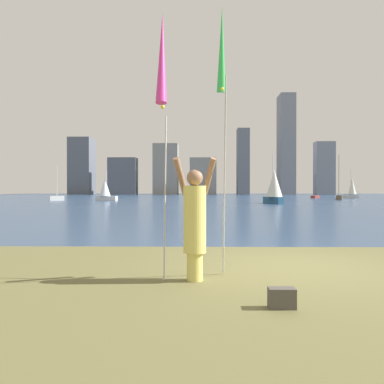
{
  "coord_description": "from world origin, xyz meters",
  "views": [
    {
      "loc": [
        -1.74,
        -6.9,
        1.41
      ],
      "look_at": [
        -2.08,
        14.83,
        1.25
      ],
      "focal_mm": 34.97,
      "sensor_mm": 36.0,
      "label": 1
    }
  ],
  "objects_px": {
    "sailboat_3": "(274,186)",
    "sailboat_6": "(57,198)",
    "sailboat_0": "(315,196)",
    "sailboat_4": "(105,190)",
    "sailboat_1": "(352,188)",
    "kite_flag_right": "(222,55)",
    "bag": "(282,298)",
    "sailboat_2": "(339,197)",
    "person": "(195,220)",
    "kite_flag_left": "(162,63)"
  },
  "relations": [
    {
      "from": "sailboat_2",
      "to": "sailboat_6",
      "type": "height_order",
      "value": "sailboat_2"
    },
    {
      "from": "sailboat_1",
      "to": "sailboat_6",
      "type": "distance_m",
      "value": 44.3
    },
    {
      "from": "sailboat_0",
      "to": "bag",
      "type": "bearing_deg",
      "value": -107.76
    },
    {
      "from": "person",
      "to": "sailboat_2",
      "type": "bearing_deg",
      "value": 58.14
    },
    {
      "from": "kite_flag_right",
      "to": "sailboat_2",
      "type": "bearing_deg",
      "value": 67.12
    },
    {
      "from": "sailboat_0",
      "to": "sailboat_3",
      "type": "bearing_deg",
      "value": -115.9
    },
    {
      "from": "kite_flag_left",
      "to": "sailboat_2",
      "type": "bearing_deg",
      "value": 66.66
    },
    {
      "from": "sailboat_2",
      "to": "sailboat_6",
      "type": "xyz_separation_m",
      "value": [
        -36.55,
        -4.96,
        -0.05
      ]
    },
    {
      "from": "bag",
      "to": "sailboat_2",
      "type": "bearing_deg",
      "value": 68.69
    },
    {
      "from": "kite_flag_left",
      "to": "sailboat_4",
      "type": "xyz_separation_m",
      "value": [
        -10.98,
        40.81,
        -1.85
      ]
    },
    {
      "from": "sailboat_1",
      "to": "kite_flag_right",
      "type": "bearing_deg",
      "value": -114.37
    },
    {
      "from": "sailboat_0",
      "to": "person",
      "type": "bearing_deg",
      "value": -109.14
    },
    {
      "from": "kite_flag_left",
      "to": "sailboat_2",
      "type": "relative_size",
      "value": 0.65
    },
    {
      "from": "bag",
      "to": "sailboat_0",
      "type": "distance_m",
      "value": 58.89
    },
    {
      "from": "sailboat_6",
      "to": "bag",
      "type": "bearing_deg",
      "value": -66.06
    },
    {
      "from": "bag",
      "to": "sailboat_6",
      "type": "height_order",
      "value": "sailboat_6"
    },
    {
      "from": "kite_flag_left",
      "to": "sailboat_0",
      "type": "distance_m",
      "value": 58.53
    },
    {
      "from": "kite_flag_right",
      "to": "sailboat_3",
      "type": "height_order",
      "value": "sailboat_3"
    },
    {
      "from": "sailboat_1",
      "to": "person",
      "type": "bearing_deg",
      "value": -114.45
    },
    {
      "from": "bag",
      "to": "sailboat_2",
      "type": "height_order",
      "value": "sailboat_2"
    },
    {
      "from": "sailboat_0",
      "to": "sailboat_2",
      "type": "relative_size",
      "value": 0.61
    },
    {
      "from": "sailboat_0",
      "to": "sailboat_4",
      "type": "height_order",
      "value": "sailboat_4"
    },
    {
      "from": "sailboat_6",
      "to": "kite_flag_right",
      "type": "bearing_deg",
      "value": -65.59
    },
    {
      "from": "sailboat_3",
      "to": "sailboat_6",
      "type": "xyz_separation_m",
      "value": [
        -24.97,
        8.93,
        -1.38
      ]
    },
    {
      "from": "sailboat_3",
      "to": "sailboat_2",
      "type": "bearing_deg",
      "value": 50.18
    },
    {
      "from": "sailboat_0",
      "to": "kite_flag_left",
      "type": "bearing_deg",
      "value": -109.46
    },
    {
      "from": "sailboat_6",
      "to": "sailboat_4",
      "type": "bearing_deg",
      "value": 2.61
    },
    {
      "from": "bag",
      "to": "sailboat_3",
      "type": "xyz_separation_m",
      "value": [
        6.54,
        32.56,
        1.59
      ]
    },
    {
      "from": "sailboat_0",
      "to": "sailboat_1",
      "type": "height_order",
      "value": "sailboat_1"
    },
    {
      "from": "sailboat_0",
      "to": "sailboat_2",
      "type": "distance_m",
      "value": 9.63
    },
    {
      "from": "kite_flag_right",
      "to": "sailboat_4",
      "type": "distance_m",
      "value": 41.43
    },
    {
      "from": "kite_flag_right",
      "to": "sailboat_1",
      "type": "distance_m",
      "value": 58.59
    },
    {
      "from": "kite_flag_right",
      "to": "sailboat_6",
      "type": "distance_m",
      "value": 43.33
    },
    {
      "from": "kite_flag_right",
      "to": "sailboat_4",
      "type": "height_order",
      "value": "kite_flag_right"
    },
    {
      "from": "sailboat_0",
      "to": "sailboat_4",
      "type": "bearing_deg",
      "value": -154.82
    },
    {
      "from": "sailboat_1",
      "to": "sailboat_3",
      "type": "bearing_deg",
      "value": -126.63
    },
    {
      "from": "sailboat_3",
      "to": "bag",
      "type": "bearing_deg",
      "value": -101.36
    },
    {
      "from": "person",
      "to": "sailboat_3",
      "type": "relative_size",
      "value": 0.39
    },
    {
      "from": "kite_flag_right",
      "to": "sailboat_1",
      "type": "height_order",
      "value": "sailboat_1"
    },
    {
      "from": "sailboat_1",
      "to": "sailboat_3",
      "type": "xyz_separation_m",
      "value": [
        -17.04,
        -22.93,
        0.11
      ]
    },
    {
      "from": "sailboat_2",
      "to": "sailboat_6",
      "type": "distance_m",
      "value": 36.88
    },
    {
      "from": "sailboat_2",
      "to": "person",
      "type": "bearing_deg",
      "value": -113.01
    },
    {
      "from": "person",
      "to": "kite_flag_right",
      "type": "xyz_separation_m",
      "value": [
        0.47,
        0.83,
        2.82
      ]
    },
    {
      "from": "kite_flag_left",
      "to": "bag",
      "type": "distance_m",
      "value": 3.58
    },
    {
      "from": "sailboat_4",
      "to": "person",
      "type": "bearing_deg",
      "value": -74.19
    },
    {
      "from": "sailboat_2",
      "to": "sailboat_4",
      "type": "height_order",
      "value": "sailboat_2"
    },
    {
      "from": "person",
      "to": "kite_flag_left",
      "type": "relative_size",
      "value": 0.48
    },
    {
      "from": "person",
      "to": "sailboat_6",
      "type": "height_order",
      "value": "sailboat_6"
    },
    {
      "from": "sailboat_0",
      "to": "sailboat_1",
      "type": "xyz_separation_m",
      "value": [
        5.63,
        -0.59,
        1.35
      ]
    },
    {
      "from": "sailboat_0",
      "to": "sailboat_3",
      "type": "xyz_separation_m",
      "value": [
        -11.42,
        -23.52,
        1.46
      ]
    }
  ]
}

